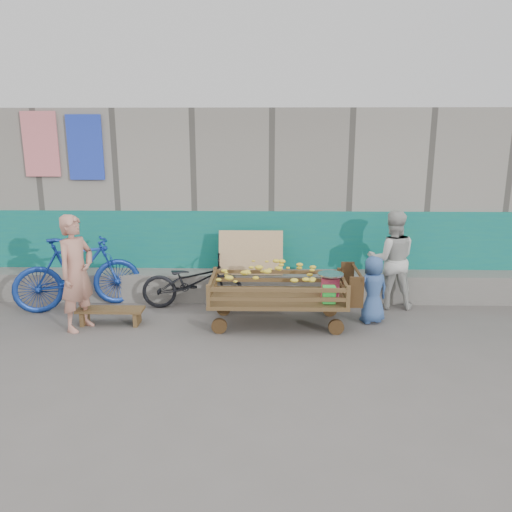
{
  "coord_description": "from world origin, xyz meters",
  "views": [
    {
      "loc": [
        0.56,
        -5.34,
        2.6
      ],
      "look_at": [
        0.41,
        1.2,
        1.0
      ],
      "focal_mm": 35.0,
      "sensor_mm": 36.0,
      "label": 1
    }
  ],
  "objects_px": {
    "vendor_man": "(77,273)",
    "bicycle_blue": "(78,273)",
    "woman": "(392,260)",
    "bicycle_dark": "(192,282)",
    "child": "(373,290)",
    "bench": "(111,313)",
    "banana_cart": "(275,284)"
  },
  "relations": [
    {
      "from": "vendor_man",
      "to": "bicycle_blue",
      "type": "xyz_separation_m",
      "value": [
        -0.31,
        0.82,
        -0.23
      ]
    },
    {
      "from": "woman",
      "to": "bicycle_dark",
      "type": "distance_m",
      "value": 3.05
    },
    {
      "from": "woman",
      "to": "child",
      "type": "xyz_separation_m",
      "value": [
        -0.4,
        -0.65,
        -0.27
      ]
    },
    {
      "from": "woman",
      "to": "bench",
      "type": "bearing_deg",
      "value": 14.2
    },
    {
      "from": "bicycle_blue",
      "to": "bench",
      "type": "bearing_deg",
      "value": -158.35
    },
    {
      "from": "banana_cart",
      "to": "bicycle_blue",
      "type": "height_order",
      "value": "bicycle_blue"
    },
    {
      "from": "banana_cart",
      "to": "vendor_man",
      "type": "bearing_deg",
      "value": -175.48
    },
    {
      "from": "bench",
      "to": "bicycle_dark",
      "type": "relative_size",
      "value": 0.61
    },
    {
      "from": "bench",
      "to": "woman",
      "type": "height_order",
      "value": "woman"
    },
    {
      "from": "vendor_man",
      "to": "banana_cart",
      "type": "bearing_deg",
      "value": -61.45
    },
    {
      "from": "banana_cart",
      "to": "bicycle_blue",
      "type": "bearing_deg",
      "value": 168.5
    },
    {
      "from": "bench",
      "to": "bicycle_blue",
      "type": "distance_m",
      "value": 1.01
    },
    {
      "from": "bicycle_dark",
      "to": "bicycle_blue",
      "type": "relative_size",
      "value": 0.82
    },
    {
      "from": "vendor_man",
      "to": "child",
      "type": "height_order",
      "value": "vendor_man"
    },
    {
      "from": "vendor_man",
      "to": "woman",
      "type": "relative_size",
      "value": 1.05
    },
    {
      "from": "vendor_man",
      "to": "bicycle_dark",
      "type": "xyz_separation_m",
      "value": [
        1.41,
        0.91,
        -0.39
      ]
    },
    {
      "from": "vendor_man",
      "to": "bicycle_dark",
      "type": "relative_size",
      "value": 1.03
    },
    {
      "from": "child",
      "to": "bicycle_dark",
      "type": "bearing_deg",
      "value": -33.68
    },
    {
      "from": "bench",
      "to": "vendor_man",
      "type": "height_order",
      "value": "vendor_man"
    },
    {
      "from": "bicycle_dark",
      "to": "woman",
      "type": "bearing_deg",
      "value": -93.81
    },
    {
      "from": "woman",
      "to": "bicycle_dark",
      "type": "xyz_separation_m",
      "value": [
        -3.03,
        -0.08,
        -0.35
      ]
    },
    {
      "from": "banana_cart",
      "to": "child",
      "type": "xyz_separation_m",
      "value": [
        1.38,
        0.13,
        -0.11
      ]
    },
    {
      "from": "bench",
      "to": "vendor_man",
      "type": "bearing_deg",
      "value": -155.73
    },
    {
      "from": "child",
      "to": "bicycle_dark",
      "type": "height_order",
      "value": "child"
    },
    {
      "from": "woman",
      "to": "bicycle_blue",
      "type": "distance_m",
      "value": 4.76
    },
    {
      "from": "bench",
      "to": "child",
      "type": "distance_m",
      "value": 3.7
    },
    {
      "from": "bicycle_blue",
      "to": "bicycle_dark",
      "type": "bearing_deg",
      "value": -111.01
    },
    {
      "from": "vendor_man",
      "to": "child",
      "type": "distance_m",
      "value": 4.07
    },
    {
      "from": "banana_cart",
      "to": "woman",
      "type": "bearing_deg",
      "value": 23.85
    },
    {
      "from": "banana_cart",
      "to": "woman",
      "type": "xyz_separation_m",
      "value": [
        1.78,
        0.79,
        0.16
      ]
    },
    {
      "from": "banana_cart",
      "to": "child",
      "type": "bearing_deg",
      "value": 5.56
    },
    {
      "from": "woman",
      "to": "bicycle_blue",
      "type": "height_order",
      "value": "woman"
    }
  ]
}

